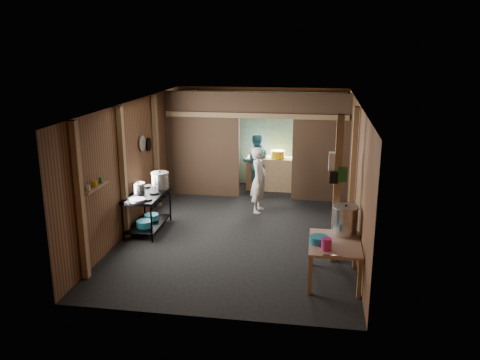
% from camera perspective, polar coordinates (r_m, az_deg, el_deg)
% --- Properties ---
extents(floor, '(4.50, 7.00, 0.00)m').
position_cam_1_polar(floor, '(10.38, 0.17, -5.57)').
color(floor, black).
rests_on(floor, ground).
extents(ceiling, '(4.50, 7.00, 0.00)m').
position_cam_1_polar(ceiling, '(9.75, 0.19, 8.84)').
color(ceiling, '#423D37').
rests_on(ceiling, ground).
extents(wall_back, '(4.50, 0.00, 2.60)m').
position_cam_1_polar(wall_back, '(13.37, 2.48, 5.03)').
color(wall_back, brown).
rests_on(wall_back, ground).
extents(wall_front, '(4.50, 0.00, 2.60)m').
position_cam_1_polar(wall_front, '(6.70, -4.43, -5.84)').
color(wall_front, brown).
rests_on(wall_front, ground).
extents(wall_left, '(0.00, 7.00, 2.60)m').
position_cam_1_polar(wall_left, '(10.55, -11.99, 1.85)').
color(wall_left, brown).
rests_on(wall_left, ground).
extents(wall_right, '(0.00, 7.00, 2.60)m').
position_cam_1_polar(wall_right, '(9.90, 13.16, 0.88)').
color(wall_right, brown).
rests_on(wall_right, ground).
extents(partition_left, '(1.85, 0.10, 2.60)m').
position_cam_1_polar(partition_left, '(12.34, -4.35, 4.11)').
color(partition_left, '#4C3520').
rests_on(partition_left, floor).
extents(partition_right, '(1.35, 0.10, 2.60)m').
position_cam_1_polar(partition_right, '(12.02, 9.26, 3.64)').
color(partition_right, '#4C3520').
rests_on(partition_right, floor).
extents(partition_header, '(1.30, 0.10, 0.60)m').
position_cam_1_polar(partition_header, '(11.92, 3.02, 8.60)').
color(partition_header, '#4C3520').
rests_on(partition_header, wall_back).
extents(turquoise_panel, '(4.40, 0.06, 2.50)m').
position_cam_1_polar(turquoise_panel, '(13.32, 2.45, 4.77)').
color(turquoise_panel, '#8EC8C3').
rests_on(turquoise_panel, wall_back).
extents(back_counter, '(1.20, 0.50, 0.85)m').
position_cam_1_polar(back_counter, '(13.00, 3.48, 0.76)').
color(back_counter, '#A2865D').
rests_on(back_counter, floor).
extents(wall_clock, '(0.20, 0.03, 0.20)m').
position_cam_1_polar(wall_clock, '(13.15, 3.56, 7.49)').
color(wall_clock, silver).
rests_on(wall_clock, wall_back).
extents(post_left_a, '(0.10, 0.12, 2.60)m').
position_cam_1_polar(post_left_a, '(8.24, -17.89, -2.45)').
color(post_left_a, '#A2865D').
rests_on(post_left_a, floor).
extents(post_left_b, '(0.10, 0.12, 2.60)m').
position_cam_1_polar(post_left_b, '(9.81, -13.25, 0.73)').
color(post_left_b, '#A2865D').
rests_on(post_left_b, floor).
extents(post_left_c, '(0.10, 0.12, 2.60)m').
position_cam_1_polar(post_left_c, '(11.63, -9.59, 3.23)').
color(post_left_c, '#A2865D').
rests_on(post_left_c, floor).
extents(post_right, '(0.10, 0.12, 2.60)m').
position_cam_1_polar(post_right, '(9.70, 12.82, 0.60)').
color(post_right, '#A2865D').
rests_on(post_right, floor).
extents(post_free, '(0.12, 0.12, 2.60)m').
position_cam_1_polar(post_free, '(8.63, 11.07, -1.17)').
color(post_free, '#A2865D').
rests_on(post_free, floor).
extents(cross_beam, '(4.40, 0.12, 0.12)m').
position_cam_1_polar(cross_beam, '(11.93, 1.78, 7.41)').
color(cross_beam, '#A2865D').
rests_on(cross_beam, wall_left).
extents(pan_lid_big, '(0.03, 0.34, 0.34)m').
position_cam_1_polar(pan_lid_big, '(10.83, -11.15, 4.14)').
color(pan_lid_big, '#949497').
rests_on(pan_lid_big, wall_left).
extents(pan_lid_small, '(0.03, 0.30, 0.30)m').
position_cam_1_polar(pan_lid_small, '(11.22, -10.44, 4.04)').
color(pan_lid_small, black).
rests_on(pan_lid_small, wall_left).
extents(wall_shelf, '(0.14, 0.80, 0.03)m').
position_cam_1_polar(wall_shelf, '(8.62, -16.30, -0.83)').
color(wall_shelf, '#A2865D').
rests_on(wall_shelf, wall_left).
extents(jar_white, '(0.07, 0.07, 0.10)m').
position_cam_1_polar(jar_white, '(8.39, -17.04, -0.87)').
color(jar_white, silver).
rests_on(jar_white, wall_shelf).
extents(jar_yellow, '(0.08, 0.08, 0.10)m').
position_cam_1_polar(jar_yellow, '(8.61, -16.33, -0.41)').
color(jar_yellow, '#D5AC0A').
rests_on(jar_yellow, wall_shelf).
extents(jar_green, '(0.06, 0.06, 0.10)m').
position_cam_1_polar(jar_green, '(8.80, -15.73, -0.02)').
color(jar_green, '#1D5522').
rests_on(jar_green, wall_shelf).
extents(bag_white, '(0.22, 0.15, 0.32)m').
position_cam_1_polar(bag_white, '(8.58, 10.88, 2.07)').
color(bag_white, silver).
rests_on(bag_white, post_free).
extents(bag_green, '(0.16, 0.12, 0.24)m').
position_cam_1_polar(bag_green, '(8.49, 11.66, 0.63)').
color(bag_green, '#1D5522').
rests_on(bag_green, post_free).
extents(bag_black, '(0.14, 0.10, 0.20)m').
position_cam_1_polar(bag_black, '(8.48, 10.70, 0.31)').
color(bag_black, black).
rests_on(bag_black, post_free).
extents(gas_range, '(0.69, 1.34, 0.79)m').
position_cam_1_polar(gas_range, '(10.32, -10.56, -3.62)').
color(gas_range, black).
rests_on(gas_range, floor).
extents(prep_table, '(0.82, 1.12, 0.66)m').
position_cam_1_polar(prep_table, '(8.24, 10.74, -9.17)').
color(prep_table, '#A1826A').
rests_on(prep_table, floor).
extents(stove_pot_large, '(0.47, 0.47, 0.37)m').
position_cam_1_polar(stove_pot_large, '(10.45, -9.14, -0.10)').
color(stove_pot_large, silver).
rests_on(stove_pot_large, gas_range).
extents(stove_pot_med, '(0.27, 0.27, 0.23)m').
position_cam_1_polar(stove_pot_med, '(10.24, -11.57, -0.94)').
color(stove_pot_med, silver).
rests_on(stove_pot_med, gas_range).
extents(frying_pan, '(0.49, 0.61, 0.07)m').
position_cam_1_polar(frying_pan, '(9.72, -11.70, -2.27)').
color(frying_pan, '#949497').
rests_on(frying_pan, gas_range).
extents(blue_tub_front, '(0.32, 0.32, 0.13)m').
position_cam_1_polar(blue_tub_front, '(10.19, -10.91, -4.95)').
color(blue_tub_front, teal).
rests_on(blue_tub_front, gas_range).
extents(blue_tub_back, '(0.30, 0.30, 0.12)m').
position_cam_1_polar(blue_tub_back, '(10.57, -10.14, -4.19)').
color(blue_tub_back, teal).
rests_on(blue_tub_back, gas_range).
extents(stock_pot, '(0.48, 0.48, 0.50)m').
position_cam_1_polar(stock_pot, '(8.40, 11.98, -4.59)').
color(stock_pot, silver).
rests_on(stock_pot, prep_table).
extents(wash_basin, '(0.38, 0.38, 0.11)m').
position_cam_1_polar(wash_basin, '(8.02, 9.06, -6.78)').
color(wash_basin, teal).
rests_on(wash_basin, prep_table).
extents(pink_bucket, '(0.16, 0.16, 0.18)m').
position_cam_1_polar(pink_bucket, '(7.77, 9.90, -7.26)').
color(pink_bucket, '#BF2476').
rests_on(pink_bucket, prep_table).
extents(knife, '(0.30, 0.04, 0.01)m').
position_cam_1_polar(knife, '(7.62, 10.60, -8.50)').
color(knife, silver).
rests_on(knife, prep_table).
extents(yellow_tub, '(0.35, 0.35, 0.19)m').
position_cam_1_polar(yellow_tub, '(12.86, 4.34, 2.97)').
color(yellow_tub, '#D5AC0A').
rests_on(yellow_tub, back_counter).
extents(red_cup, '(0.12, 0.12, 0.14)m').
position_cam_1_polar(red_cup, '(12.90, 2.61, 2.91)').
color(red_cup, maroon).
rests_on(red_cup, back_counter).
extents(cook, '(0.42, 0.58, 1.49)m').
position_cam_1_polar(cook, '(11.17, 2.18, 0.01)').
color(cook, silver).
rests_on(cook, floor).
extents(worker_back, '(0.79, 0.66, 1.48)m').
position_cam_1_polar(worker_back, '(12.86, 1.86, 2.06)').
color(worker_back, teal).
rests_on(worker_back, floor).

